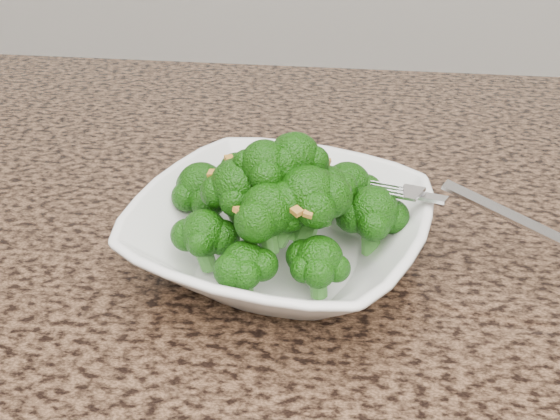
# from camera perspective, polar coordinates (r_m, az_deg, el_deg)

# --- Properties ---
(granite_counter) EXTENTS (1.64, 1.04, 0.03)m
(granite_counter) POSITION_cam_1_polar(r_m,az_deg,el_deg) (0.53, -8.87, -9.08)
(granite_counter) COLOR brown
(granite_counter) RESTS_ON cabinet
(bowl) EXTENTS (0.28, 0.28, 0.05)m
(bowl) POSITION_cam_1_polar(r_m,az_deg,el_deg) (0.54, 0.00, -2.03)
(bowl) COLOR white
(bowl) RESTS_ON granite_counter
(broccoli_pile) EXTENTS (0.20, 0.20, 0.08)m
(broccoli_pile) POSITION_cam_1_polar(r_m,az_deg,el_deg) (0.51, 0.00, 4.19)
(broccoli_pile) COLOR #144E08
(broccoli_pile) RESTS_ON bowl
(garlic_topping) EXTENTS (0.12, 0.12, 0.01)m
(garlic_topping) POSITION_cam_1_polar(r_m,az_deg,el_deg) (0.49, 0.00, 8.52)
(garlic_topping) COLOR #C0862E
(garlic_topping) RESTS_ON broccoli_pile
(fork) EXTENTS (0.17, 0.10, 0.01)m
(fork) POSITION_cam_1_polar(r_m,az_deg,el_deg) (0.54, 12.74, 0.91)
(fork) COLOR silver
(fork) RESTS_ON bowl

